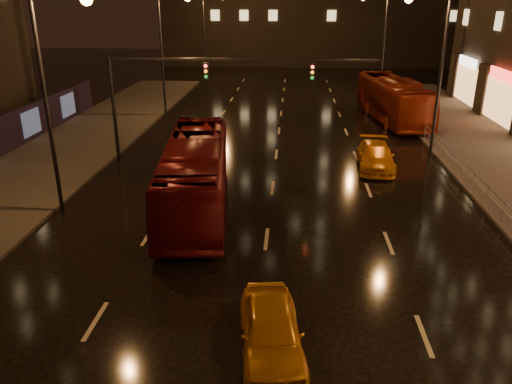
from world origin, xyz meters
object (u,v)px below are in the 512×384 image
Objects in this scene: bus_curb at (393,99)px; taxi_far at (376,156)px; taxi_near at (271,331)px; bus_red at (195,173)px.

taxi_far is (-3.14, -12.42, -0.98)m from bus_curb.
taxi_near is (-8.50, -29.17, -0.98)m from bus_curb.
bus_red is 2.80× the size of taxi_near.
bus_curb is 12.85m from taxi_far.
bus_red is 0.97× the size of bus_curb.
bus_curb is 30.40m from taxi_near.
bus_red reaches higher than taxi_near.
taxi_near is 0.86× the size of taxi_far.
bus_red reaches higher than taxi_far.
bus_red is at bearing -141.87° from taxi_far.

